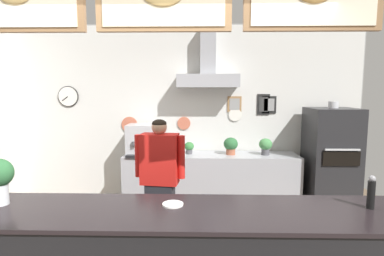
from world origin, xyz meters
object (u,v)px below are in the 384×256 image
(espresso_machine, at_px, (143,140))
(pizza_oven, at_px, (330,162))
(shop_worker, at_px, (160,184))
(potted_thyme, at_px, (165,146))
(potted_oregano, at_px, (189,147))
(potted_rosemary, at_px, (266,146))
(condiment_plate, at_px, (173,204))
(pepper_grinder, at_px, (371,192))
(potted_sage, at_px, (231,145))

(espresso_machine, bearing_deg, pizza_oven, -1.79)
(shop_worker, xyz_separation_m, potted_thyme, (-0.09, 1.37, 0.18))
(potted_oregano, xyz_separation_m, potted_rosemary, (1.17, -0.05, 0.04))
(pizza_oven, relative_size, condiment_plate, 10.62)
(potted_oregano, height_order, pepper_grinder, pepper_grinder)
(potted_rosemary, bearing_deg, potted_sage, 177.89)
(potted_rosemary, bearing_deg, shop_worker, -137.97)
(potted_oregano, bearing_deg, potted_rosemary, -2.66)
(shop_worker, height_order, condiment_plate, shop_worker)
(potted_thyme, height_order, pepper_grinder, pepper_grinder)
(pizza_oven, bearing_deg, espresso_machine, 178.21)
(potted_thyme, bearing_deg, potted_sage, -2.29)
(potted_rosemary, relative_size, pepper_grinder, 1.02)
(potted_oregano, distance_m, potted_rosemary, 1.17)
(espresso_machine, bearing_deg, potted_rosemary, 0.14)
(potted_sage, xyz_separation_m, condiment_plate, (-0.68, -2.45, -0.02))
(espresso_machine, distance_m, condiment_plate, 2.52)
(potted_thyme, xyz_separation_m, condiment_plate, (0.33, -2.49, 0.00))
(condiment_plate, bearing_deg, pepper_grinder, -1.28)
(shop_worker, bearing_deg, condiment_plate, 109.24)
(pizza_oven, distance_m, potted_rosemary, 0.98)
(potted_sage, relative_size, potted_rosemary, 1.03)
(potted_oregano, xyz_separation_m, potted_thyme, (-0.37, 0.01, 0.02))
(potted_oregano, distance_m, pepper_grinder, 2.90)
(potted_thyme, bearing_deg, potted_oregano, -0.87)
(condiment_plate, xyz_separation_m, pepper_grinder, (1.47, -0.03, 0.12))
(condiment_plate, bearing_deg, potted_sage, 74.42)
(espresso_machine, xyz_separation_m, potted_rosemary, (1.88, 0.00, -0.08))
(espresso_machine, bearing_deg, potted_sage, 1.02)
(espresso_machine, relative_size, potted_thyme, 2.30)
(potted_sage, height_order, potted_rosemary, potted_sage)
(shop_worker, xyz_separation_m, potted_rosemary, (1.46, 1.31, 0.21))
(potted_thyme, bearing_deg, espresso_machine, -169.09)
(pizza_oven, relative_size, potted_rosemary, 6.73)
(espresso_machine, xyz_separation_m, condiment_plate, (0.67, -2.43, -0.11))
(pizza_oven, xyz_separation_m, potted_thyme, (-2.50, 0.15, 0.20))
(pizza_oven, bearing_deg, pepper_grinder, -106.41)
(shop_worker, relative_size, pepper_grinder, 6.21)
(potted_oregano, height_order, potted_thyme, potted_thyme)
(potted_oregano, xyz_separation_m, potted_sage, (0.64, -0.03, 0.04))
(potted_thyme, relative_size, pepper_grinder, 0.87)
(potted_thyme, height_order, condiment_plate, potted_thyme)
(espresso_machine, bearing_deg, potted_oregano, 4.76)
(pizza_oven, relative_size, potted_thyme, 7.84)
(potted_rosemary, height_order, condiment_plate, potted_rosemary)
(potted_oregano, bearing_deg, pizza_oven, -3.97)
(potted_sage, distance_m, potted_rosemary, 0.53)
(espresso_machine, bearing_deg, potted_thyme, 10.91)
(pizza_oven, distance_m, espresso_machine, 2.85)
(condiment_plate, bearing_deg, potted_rosemary, 63.48)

